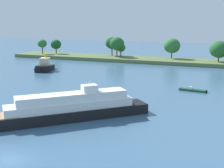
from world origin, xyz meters
The scene contains 5 objects.
ground_plane centered at (0.00, 0.00, 0.00)m, with size 400.00×400.00×0.00m, color #3D607F.
treeline_island centered at (-15.52, 88.74, 2.48)m, with size 99.34×14.58×9.21m.
small_motorboat centered at (14.12, 43.16, 0.26)m, with size 6.26×2.10×0.98m.
tugboat centered at (-33.25, 54.87, 1.35)m, with size 6.98×9.83×5.22m.
white_riverboat centered at (-1.04, 15.43, 1.84)m, with size 21.29×21.10×6.76m.
Camera 1 is at (22.90, -25.21, 15.39)m, focal length 48.98 mm.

